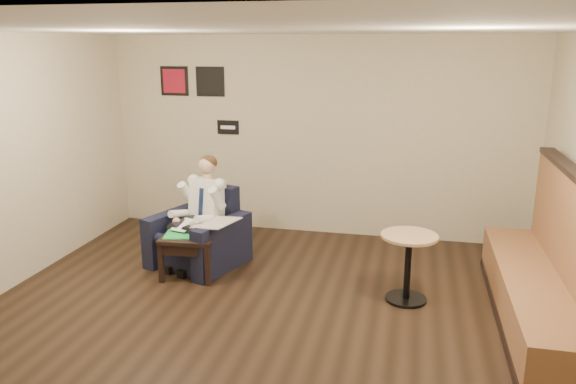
% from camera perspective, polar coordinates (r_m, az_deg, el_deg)
% --- Properties ---
extents(ground, '(6.00, 6.00, 0.00)m').
position_cam_1_polar(ground, '(5.60, -2.80, -13.72)').
color(ground, black).
rests_on(ground, ground).
extents(wall_back, '(6.00, 0.02, 2.80)m').
position_cam_1_polar(wall_back, '(7.95, 2.89, 5.59)').
color(wall_back, beige).
rests_on(wall_back, ground).
extents(wall_front, '(6.00, 0.02, 2.80)m').
position_cam_1_polar(wall_front, '(2.54, -22.51, -16.57)').
color(wall_front, beige).
rests_on(wall_front, ground).
extents(ceiling, '(6.00, 6.00, 0.02)m').
position_cam_1_polar(ceiling, '(4.92, -3.23, 16.27)').
color(ceiling, white).
rests_on(ceiling, wall_back).
extents(seating_sign, '(0.32, 0.02, 0.20)m').
position_cam_1_polar(seating_sign, '(8.24, -6.11, 6.56)').
color(seating_sign, black).
rests_on(seating_sign, wall_back).
extents(art_print_left, '(0.42, 0.03, 0.42)m').
position_cam_1_polar(art_print_left, '(8.47, -11.46, 10.99)').
color(art_print_left, '#A9142D').
rests_on(art_print_left, wall_back).
extents(art_print_right, '(0.42, 0.03, 0.42)m').
position_cam_1_polar(art_print_right, '(8.26, -7.91, 11.05)').
color(art_print_right, black).
rests_on(art_print_right, wall_back).
extents(armchair, '(1.23, 1.23, 0.94)m').
position_cam_1_polar(armchair, '(7.02, -9.20, -3.66)').
color(armchair, black).
rests_on(armchair, ground).
extents(seated_man, '(0.88, 1.07, 1.29)m').
position_cam_1_polar(seated_man, '(6.88, -9.92, -2.56)').
color(seated_man, white).
rests_on(seated_man, armchair).
extents(lap_papers, '(0.29, 0.35, 0.01)m').
position_cam_1_polar(lap_papers, '(6.83, -10.46, -3.31)').
color(lap_papers, white).
rests_on(lap_papers, seated_man).
extents(newspaper, '(0.53, 0.60, 0.01)m').
position_cam_1_polar(newspaper, '(6.65, -7.26, -3.10)').
color(newspaper, silver).
rests_on(newspaper, armchair).
extents(side_table, '(0.67, 0.67, 0.51)m').
position_cam_1_polar(side_table, '(6.80, -9.75, -6.25)').
color(side_table, black).
rests_on(side_table, ground).
extents(green_folder, '(0.57, 0.46, 0.01)m').
position_cam_1_polar(green_folder, '(6.70, -10.19, -4.22)').
color(green_folder, '#27C556').
rests_on(green_folder, side_table).
extents(coffee_mug, '(0.10, 0.10, 0.11)m').
position_cam_1_polar(coffee_mug, '(6.76, -7.87, -3.53)').
color(coffee_mug, white).
rests_on(coffee_mug, side_table).
extents(smartphone, '(0.17, 0.09, 0.01)m').
position_cam_1_polar(smartphone, '(6.85, -8.93, -3.73)').
color(smartphone, black).
rests_on(smartphone, side_table).
extents(banquette, '(0.69, 2.90, 1.49)m').
position_cam_1_polar(banquette, '(5.93, 24.24, -5.54)').
color(banquette, brown).
rests_on(banquette, ground).
extents(cafe_table, '(0.78, 0.78, 0.74)m').
position_cam_1_polar(cafe_table, '(6.14, 12.06, -7.54)').
color(cafe_table, tan).
rests_on(cafe_table, ground).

